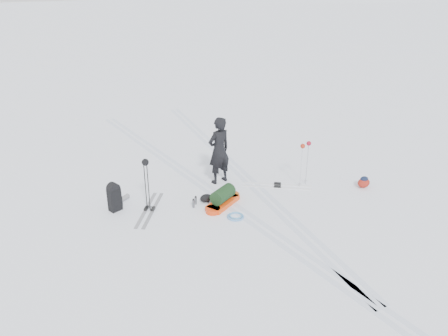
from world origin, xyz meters
The scene contains 14 objects.
ground centered at (0.00, 0.00, 0.00)m, with size 200.00×200.00×0.00m, color white.
snow_hill_backdrop centered at (62.69, 84.02, -69.02)m, with size 359.50×192.00×162.45m.
ski_tracks centered at (0.61, 0.88, 0.00)m, with size 3.38×17.97×0.01m.
skier centered at (0.44, 1.32, 1.01)m, with size 0.73×0.48×2.01m, color black.
pulk_sled centered at (-0.17, 0.02, 0.20)m, with size 1.37×0.95×0.51m.
expedition_rucksack centered at (-2.72, 1.24, 0.37)m, with size 0.73×0.71×0.79m.
ski_poles_black centered at (-2.00, 0.75, 1.20)m, with size 0.18×0.18×1.47m.
ski_poles_silver centered at (2.46, -0.11, 1.12)m, with size 0.42×0.21×1.34m.
touring_skis_grey centered at (-1.99, 0.75, 0.02)m, with size 1.35×1.70×0.07m.
touring_skis_white centered at (1.77, 0.19, 0.02)m, with size 1.76×1.44×0.07m.
rope_coil centered at (-0.21, -0.70, 0.03)m, with size 0.55×0.55×0.05m.
small_daypack centered at (3.91, -1.10, 0.16)m, with size 0.49×0.47×0.33m.
thermos_pair centered at (-0.86, 0.35, 0.12)m, with size 0.20×0.20×0.25m.
stuff_sack centered at (-0.48, 0.42, 0.11)m, with size 0.41×0.35×0.21m.
Camera 1 is at (-5.31, -8.94, 5.72)m, focal length 35.00 mm.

